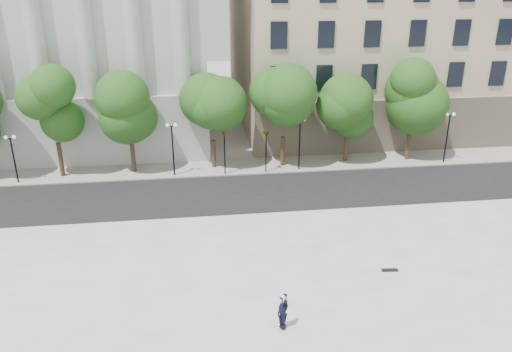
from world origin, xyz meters
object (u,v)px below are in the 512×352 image
Objects in this scene: traffic_light_west at (224,132)px; traffic_light_east at (266,130)px; person_lying at (282,324)px; skateboard at (390,270)px.

traffic_light_east is (3.39, 0.00, 0.03)m from traffic_light_west.
person_lying is 2.03× the size of skateboard.
traffic_light_east is 2.42× the size of person_lying.
traffic_light_east is 4.90× the size of skateboard.
skateboard is (4.40, -16.14, -3.28)m from traffic_light_east.
traffic_light_west is 2.40× the size of person_lying.
skateboard is (6.62, 3.92, -0.20)m from person_lying.
traffic_light_west is at bearing 120.95° from skateboard.
traffic_light_west is 20.32m from person_lying.
traffic_light_west is at bearing 51.75° from person_lying.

